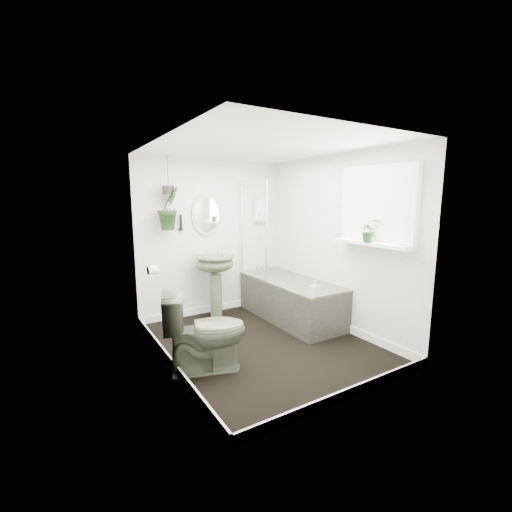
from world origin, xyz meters
TOP-DOWN VIEW (x-y plane):
  - floor at (0.00, 0.00)m, footprint 2.30×2.80m
  - ceiling at (0.00, 0.00)m, footprint 2.30×2.80m
  - wall_back at (0.00, 1.41)m, footprint 2.30×0.02m
  - wall_front at (0.00, -1.41)m, footprint 2.30×0.02m
  - wall_left at (-1.16, 0.00)m, footprint 0.02×2.80m
  - wall_right at (1.16, 0.00)m, footprint 0.02×2.80m
  - skirting at (0.00, 0.00)m, footprint 2.30×2.80m
  - bathtub at (0.80, 0.50)m, footprint 0.72×1.72m
  - bath_screen at (0.47, 0.99)m, footprint 0.04×0.72m
  - shower_box at (0.80, 1.34)m, footprint 0.20×0.10m
  - oval_mirror at (-0.10, 1.37)m, footprint 0.46×0.03m
  - wall_sconce at (-0.50, 1.36)m, footprint 0.04×0.04m
  - toilet_roll_holder at (-1.10, 0.70)m, footprint 0.11×0.11m
  - window_recess at (1.09, -0.70)m, footprint 0.08×1.00m
  - window_sill at (1.02, -0.70)m, footprint 0.18×1.00m
  - window_blinds at (1.04, -0.70)m, footprint 0.01×0.86m
  - toilet at (-0.85, -0.26)m, footprint 0.92×0.69m
  - pedestal_sink at (-0.10, 1.10)m, footprint 0.56×0.49m
  - sill_plant at (0.97, -0.71)m, footprint 0.24×0.21m
  - hanging_plant at (-0.70, 1.25)m, footprint 0.41×0.38m
  - soap_bottle at (0.55, -0.29)m, footprint 0.09×0.09m
  - hanging_pot at (-0.70, 1.25)m, footprint 0.16×0.16m

SIDE VIEW (x-z plane):
  - floor at x=0.00m, z-range -0.02..0.00m
  - skirting at x=0.00m, z-range 0.00..0.10m
  - bathtub at x=0.80m, z-range 0.00..0.58m
  - toilet at x=-0.85m, z-range 0.00..0.84m
  - pedestal_sink at x=-0.10m, z-range 0.00..0.93m
  - soap_bottle at x=0.55m, z-range 0.58..0.76m
  - toilet_roll_holder at x=-1.10m, z-range 0.84..0.96m
  - wall_back at x=0.00m, z-range 0.00..2.30m
  - wall_front at x=0.00m, z-range 0.00..2.30m
  - wall_left at x=-1.16m, z-range 0.00..2.30m
  - wall_right at x=1.16m, z-range 0.00..2.30m
  - window_sill at x=1.02m, z-range 1.21..1.25m
  - bath_screen at x=0.47m, z-range 0.58..1.98m
  - sill_plant at x=0.97m, z-range 1.25..1.51m
  - wall_sconce at x=-0.50m, z-range 1.29..1.51m
  - oval_mirror at x=-0.10m, z-range 1.19..1.81m
  - shower_box at x=0.80m, z-range 1.38..1.73m
  - hanging_plant at x=-0.70m, z-range 1.31..1.90m
  - window_recess at x=1.09m, z-range 1.20..2.10m
  - window_blinds at x=1.04m, z-range 1.27..2.03m
  - hanging_pot at x=-0.70m, z-range 1.78..1.90m
  - ceiling at x=0.00m, z-range 2.30..2.32m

